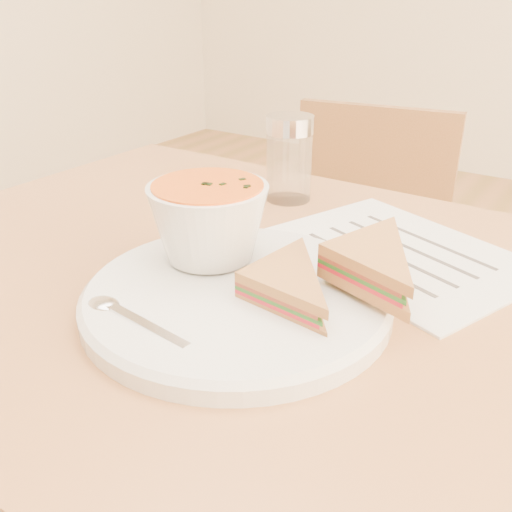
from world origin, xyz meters
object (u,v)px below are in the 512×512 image
Objects in this scene: plate at (237,298)px; soup_bowl at (209,225)px; chair_far at (345,301)px; condiment_shaker at (289,159)px.

plate is 2.42× the size of soup_bowl.
chair_far is at bearing 99.10° from soup_bowl.
condiment_shaker is (-0.12, 0.30, 0.05)m from plate.
chair_far reaches higher than plate.
chair_far is 0.53m from condiment_shaker.
soup_bowl is 0.26m from condiment_shaker.
soup_bowl is (-0.06, 0.04, 0.05)m from plate.
soup_bowl is at bearing 90.47° from chair_far.
soup_bowl is 1.03× the size of condiment_shaker.
chair_far is at bearing 104.03° from plate.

